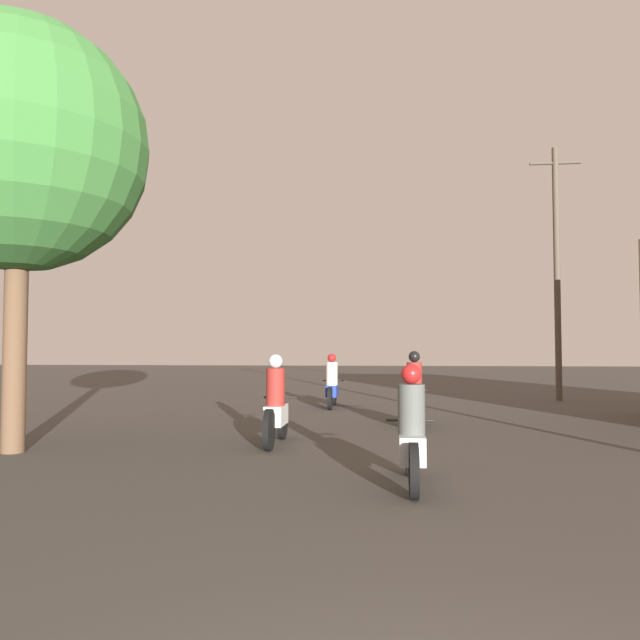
{
  "coord_description": "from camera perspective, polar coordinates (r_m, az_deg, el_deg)",
  "views": [
    {
      "loc": [
        -0.31,
        -1.73,
        1.64
      ],
      "look_at": [
        -2.21,
        16.17,
        2.48
      ],
      "focal_mm": 35.0,
      "sensor_mm": 36.0,
      "label": 1
    }
  ],
  "objects": [
    {
      "name": "utility_pole_far",
      "position": [
        21.44,
        20.85,
        4.47
      ],
      "size": [
        1.6,
        0.2,
        8.16
      ],
      "color": "#4C4238",
      "rests_on": "ground_plane"
    },
    {
      "name": "motorcycle_green",
      "position": [
        13.47,
        8.63,
        -6.89
      ],
      "size": [
        0.6,
        1.94,
        1.6
      ],
      "rotation": [
        0.0,
        0.0,
        -0.13
      ],
      "color": "black",
      "rests_on": "ground_plane"
    },
    {
      "name": "street_tree",
      "position": [
        11.58,
        -25.78,
        14.07
      ],
      "size": [
        4.1,
        4.1,
        6.99
      ],
      "color": "brown",
      "rests_on": "ground_plane"
    },
    {
      "name": "motorcycle_white",
      "position": [
        10.84,
        -4.05,
        -8.06
      ],
      "size": [
        0.6,
        2.0,
        1.55
      ],
      "rotation": [
        0.0,
        0.0,
        0.01
      ],
      "color": "black",
      "rests_on": "ground_plane"
    },
    {
      "name": "motorcycle_silver",
      "position": [
        7.66,
        8.35,
        -10.59
      ],
      "size": [
        0.6,
        1.9,
        1.47
      ],
      "rotation": [
        0.0,
        0.0,
        0.08
      ],
      "color": "black",
      "rests_on": "ground_plane"
    },
    {
      "name": "motorcycle_blue",
      "position": [
        17.64,
        1.11,
        -6.06
      ],
      "size": [
        0.6,
        1.95,
        1.51
      ],
      "rotation": [
        0.0,
        0.0,
        0.02
      ],
      "color": "black",
      "rests_on": "ground_plane"
    }
  ]
}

